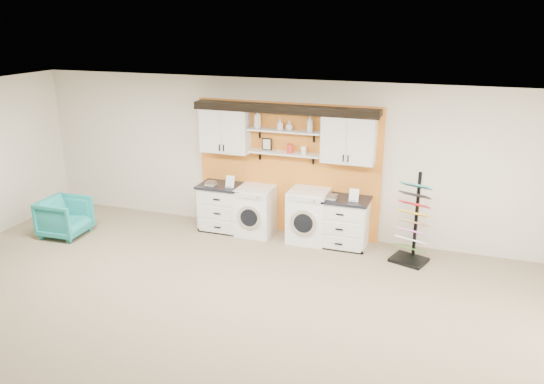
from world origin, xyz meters
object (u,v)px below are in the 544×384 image
at_px(base_cabinet_right, 343,222).
at_px(sample_rack, 412,233).
at_px(armchair, 65,217).
at_px(base_cabinet_left, 224,207).
at_px(dryer, 309,216).
at_px(washer, 256,211).

distance_m(base_cabinet_right, sample_rack, 1.21).
bearing_deg(armchair, base_cabinet_right, -78.51).
distance_m(base_cabinet_left, dryer, 1.64).
distance_m(base_cabinet_left, armchair, 2.89).
relative_size(base_cabinet_left, base_cabinet_right, 1.01).
relative_size(base_cabinet_left, dryer, 0.95).
xyz_separation_m(base_cabinet_left, base_cabinet_right, (2.26, 0.00, -0.00)).
bearing_deg(base_cabinet_left, sample_rack, -4.45).
distance_m(washer, dryer, 1.00).
height_order(base_cabinet_left, dryer, dryer).
bearing_deg(base_cabinet_left, base_cabinet_right, 0.00).
bearing_deg(washer, base_cabinet_right, 0.12).
relative_size(base_cabinet_right, dryer, 0.94).
bearing_deg(sample_rack, washer, -166.89).
relative_size(washer, dryer, 0.94).
distance_m(washer, armchair, 3.48).
bearing_deg(armchair, dryer, -76.59).
relative_size(base_cabinet_right, washer, 1.00).
height_order(base_cabinet_right, washer, washer).
xyz_separation_m(base_cabinet_right, armchair, (-4.88, -1.23, -0.09)).
bearing_deg(base_cabinet_left, dryer, -0.12).
bearing_deg(sample_rack, base_cabinet_left, -165.95).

